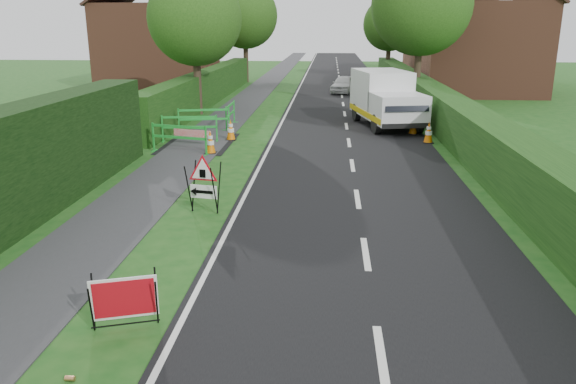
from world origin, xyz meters
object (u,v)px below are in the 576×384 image
object	(u,v)px
red_rect_sign	(124,299)
hatchback_car	(344,84)
triangle_sign	(202,180)
works_van	(386,98)

from	to	relation	value
red_rect_sign	hatchback_car	bearing A→B (deg)	64.53
red_rect_sign	triangle_sign	world-z (taller)	triangle_sign
red_rect_sign	triangle_sign	size ratio (longest dim) A/B	0.90
triangle_sign	red_rect_sign	bearing A→B (deg)	-79.12
works_van	triangle_sign	bearing A→B (deg)	-125.50
triangle_sign	hatchback_car	distance (m)	24.59
works_van	hatchback_car	distance (m)	12.29
triangle_sign	works_van	world-z (taller)	works_van
triangle_sign	works_van	distance (m)	13.20
works_van	hatchback_car	xyz separation A→B (m)	(-1.48, 12.19, -0.67)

